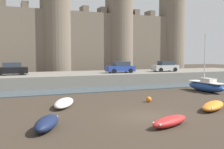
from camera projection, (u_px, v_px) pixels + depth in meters
The scene contains 13 objects.
ground_plane at pixel (147, 116), 17.49m from camera, with size 160.00×160.00×0.00m, color #382D23.
water_channel at pixel (86, 90), 30.21m from camera, with size 80.00×4.50×0.10m, color #3D4C56.
quay_road at pixel (71, 79), 36.84m from camera, with size 61.12×10.00×1.53m, color slate.
castle at pixel (56, 34), 46.46m from camera, with size 55.21×6.09×20.81m.
rowboat_midflat_centre at pixel (64, 103), 20.76m from camera, with size 2.77×4.14×0.60m.
sailboat_near_channel_right at pixel (206, 86), 29.25m from camera, with size 1.56×5.31×6.43m.
rowboat_foreground_left at pixel (213, 106), 19.52m from camera, with size 3.71×2.94×0.62m.
rowboat_midflat_right at pixel (170, 121), 15.03m from camera, with size 3.18×2.00×0.57m.
rowboat_foreground_right at pixel (47, 123), 14.30m from camera, with size 2.21×3.13×0.73m.
mooring_buoy_off_centre at pixel (149, 99), 22.74m from camera, with size 0.49×0.49×0.49m, color orange.
car_quay_west at pixel (11, 69), 33.41m from camera, with size 4.14×1.96×1.62m.
car_quay_centre_west at pixel (121, 67), 37.72m from camera, with size 4.14×1.96×1.62m.
car_quay_east at pixel (165, 66), 40.80m from camera, with size 4.14×1.96×1.62m.
Camera 1 is at (-8.74, -15.04, 4.08)m, focal length 42.00 mm.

